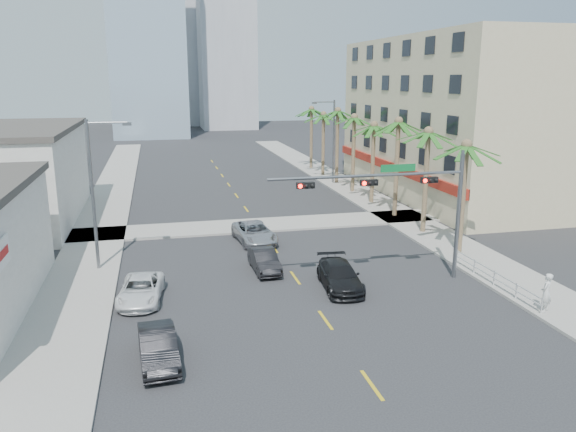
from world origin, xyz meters
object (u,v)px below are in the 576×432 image
object	(u,v)px
car_parked_mid	(158,347)
pedestrian	(546,293)
car_lane_center	(254,233)
car_parked_far	(141,290)
car_lane_right	(340,276)
traffic_signal_mast	(407,195)
car_lane_left	(264,261)

from	to	relation	value
car_parked_mid	pedestrian	xyz separation A→B (m)	(18.45, 0.61, 0.44)
car_parked_mid	car_lane_center	size ratio (longest dim) A/B	0.81
car_parked_mid	pedestrian	distance (m)	18.46
car_parked_far	car_lane_center	xyz separation A→B (m)	(7.56, 9.22, 0.08)
car_parked_mid	car_lane_right	bearing A→B (deg)	28.51
pedestrian	car_lane_center	bearing A→B (deg)	-90.74
car_lane_right	pedestrian	distance (m)	10.35
traffic_signal_mast	car_parked_mid	size ratio (longest dim) A/B	2.68
car_parked_mid	car_lane_center	xyz separation A→B (m)	(6.75, 16.06, 0.02)
traffic_signal_mast	car_parked_mid	xyz separation A→B (m)	(-13.58, -6.34, -4.38)
car_parked_mid	car_parked_far	size ratio (longest dim) A/B	0.92
traffic_signal_mast	car_parked_far	xyz separation A→B (m)	(-14.39, 0.50, -4.44)
car_lane_center	car_lane_left	bearing A→B (deg)	-99.97
car_lane_center	pedestrian	size ratio (longest dim) A/B	2.61
car_lane_left	car_lane_right	bearing A→B (deg)	-48.53
car_parked_far	car_lane_center	size ratio (longest dim) A/B	0.88
traffic_signal_mast	car_lane_center	world-z (taller)	traffic_signal_mast
car_parked_mid	car_lane_left	distance (m)	11.82
car_parked_mid	car_lane_left	xyz separation A→B (m)	(6.30, 10.00, -0.04)
car_parked_mid	pedestrian	bearing A→B (deg)	-2.27
car_lane_left	car_lane_center	size ratio (longest dim) A/B	0.77
car_lane_right	car_parked_mid	bearing A→B (deg)	-142.03
traffic_signal_mast	car_lane_right	bearing A→B (deg)	-179.25
car_lane_center	car_parked_far	bearing A→B (deg)	-135.07
car_lane_left	car_lane_right	distance (m)	5.11
car_lane_left	pedestrian	world-z (taller)	pedestrian
car_parked_mid	car_lane_center	distance (m)	17.42
car_lane_center	traffic_signal_mast	bearing A→B (deg)	-60.59
car_lane_left	car_lane_right	size ratio (longest dim) A/B	0.81
pedestrian	car_parked_mid	bearing A→B (deg)	-35.97
car_parked_far	car_parked_mid	bearing A→B (deg)	-76.59
car_lane_center	pedestrian	world-z (taller)	pedestrian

